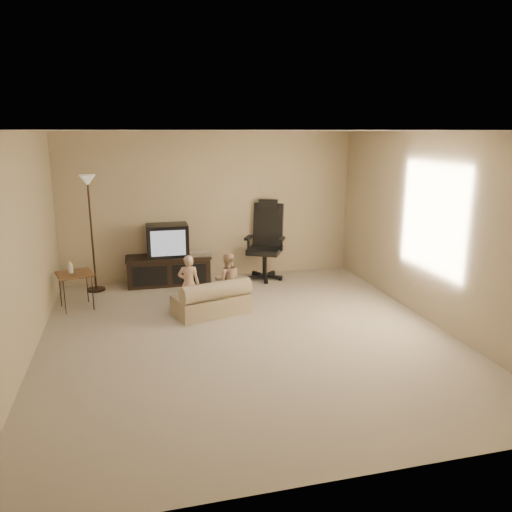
{
  "coord_description": "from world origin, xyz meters",
  "views": [
    {
      "loc": [
        -1.31,
        -5.66,
        2.49
      ],
      "look_at": [
        0.27,
        0.6,
        0.88
      ],
      "focal_mm": 35.0,
      "sensor_mm": 36.0,
      "label": 1
    }
  ],
  "objects_px": {
    "side_table": "(74,274)",
    "floor_lamp": "(90,207)",
    "toddler_left": "(189,284)",
    "child_sofa": "(213,300)",
    "office_chair": "(266,251)",
    "tv_stand": "(169,259)",
    "toddler_right": "(227,280)"
  },
  "relations": [
    {
      "from": "child_sofa",
      "to": "toddler_left",
      "type": "relative_size",
      "value": 1.37
    },
    {
      "from": "tv_stand",
      "to": "toddler_left",
      "type": "height_order",
      "value": "tv_stand"
    },
    {
      "from": "floor_lamp",
      "to": "toddler_right",
      "type": "height_order",
      "value": "floor_lamp"
    },
    {
      "from": "child_sofa",
      "to": "office_chair",
      "type": "bearing_deg",
      "value": 35.99
    },
    {
      "from": "office_chair",
      "to": "child_sofa",
      "type": "relative_size",
      "value": 1.19
    },
    {
      "from": "office_chair",
      "to": "child_sofa",
      "type": "xyz_separation_m",
      "value": [
        -1.19,
        -1.53,
        -0.28
      ]
    },
    {
      "from": "child_sofa",
      "to": "toddler_right",
      "type": "distance_m",
      "value": 0.42
    },
    {
      "from": "tv_stand",
      "to": "floor_lamp",
      "type": "distance_m",
      "value": 1.5
    },
    {
      "from": "floor_lamp",
      "to": "tv_stand",
      "type": "bearing_deg",
      "value": 4.33
    },
    {
      "from": "side_table",
      "to": "floor_lamp",
      "type": "xyz_separation_m",
      "value": [
        0.22,
        0.8,
        0.84
      ]
    },
    {
      "from": "tv_stand",
      "to": "toddler_left",
      "type": "bearing_deg",
      "value": -82.15
    },
    {
      "from": "office_chair",
      "to": "toddler_left",
      "type": "relative_size",
      "value": 1.64
    },
    {
      "from": "floor_lamp",
      "to": "toddler_right",
      "type": "bearing_deg",
      "value": -32.92
    },
    {
      "from": "tv_stand",
      "to": "toddler_right",
      "type": "xyz_separation_m",
      "value": [
        0.74,
        -1.33,
        -0.02
      ]
    },
    {
      "from": "tv_stand",
      "to": "toddler_left",
      "type": "relative_size",
      "value": 1.71
    },
    {
      "from": "side_table",
      "to": "floor_lamp",
      "type": "height_order",
      "value": "floor_lamp"
    },
    {
      "from": "floor_lamp",
      "to": "child_sofa",
      "type": "xyz_separation_m",
      "value": [
        1.65,
        -1.51,
        -1.15
      ]
    },
    {
      "from": "tv_stand",
      "to": "floor_lamp",
      "type": "bearing_deg",
      "value": -174.56
    },
    {
      "from": "office_chair",
      "to": "toddler_right",
      "type": "xyz_separation_m",
      "value": [
        -0.92,
        -1.27,
        -0.09
      ]
    },
    {
      "from": "side_table",
      "to": "child_sofa",
      "type": "height_order",
      "value": "side_table"
    },
    {
      "from": "toddler_left",
      "to": "toddler_right",
      "type": "bearing_deg",
      "value": -159.98
    },
    {
      "from": "floor_lamp",
      "to": "toddler_left",
      "type": "height_order",
      "value": "floor_lamp"
    },
    {
      "from": "tv_stand",
      "to": "child_sofa",
      "type": "bearing_deg",
      "value": -72.36
    },
    {
      "from": "side_table",
      "to": "toddler_left",
      "type": "xyz_separation_m",
      "value": [
        1.57,
        -0.54,
        -0.1
      ]
    },
    {
      "from": "side_table",
      "to": "toddler_left",
      "type": "bearing_deg",
      "value": -19.06
    },
    {
      "from": "side_table",
      "to": "toddler_left",
      "type": "relative_size",
      "value": 0.86
    },
    {
      "from": "toddler_left",
      "to": "office_chair",
      "type": "bearing_deg",
      "value": -127.22
    },
    {
      "from": "child_sofa",
      "to": "side_table",
      "type": "bearing_deg",
      "value": 142.91
    },
    {
      "from": "toddler_right",
      "to": "office_chair",
      "type": "bearing_deg",
      "value": -120.75
    },
    {
      "from": "side_table",
      "to": "floor_lamp",
      "type": "distance_m",
      "value": 1.18
    },
    {
      "from": "floor_lamp",
      "to": "toddler_left",
      "type": "distance_m",
      "value": 2.12
    },
    {
      "from": "tv_stand",
      "to": "office_chair",
      "type": "relative_size",
      "value": 1.05
    }
  ]
}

